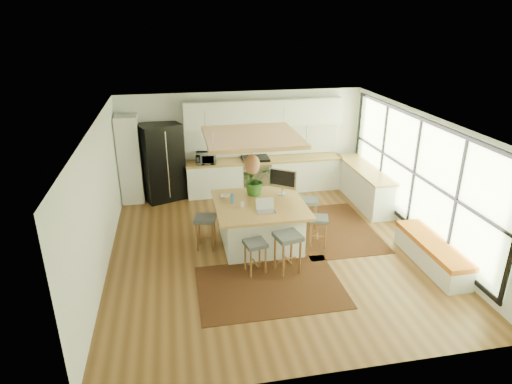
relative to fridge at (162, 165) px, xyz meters
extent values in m
plane|color=brown|center=(2.17, -3.20, -0.93)|extent=(7.00, 7.00, 0.00)
plane|color=white|center=(2.17, -3.20, 1.78)|extent=(7.00, 7.00, 0.00)
plane|color=white|center=(2.17, 0.30, 0.42)|extent=(6.50, 0.00, 6.50)
plane|color=white|center=(2.17, -6.70, 0.42)|extent=(6.50, 0.00, 6.50)
plane|color=white|center=(-1.08, -3.20, 0.42)|extent=(0.00, 7.00, 7.00)
plane|color=white|center=(5.42, -3.20, 0.42)|extent=(0.00, 7.00, 7.00)
cube|color=white|center=(-0.78, -0.02, 0.20)|extent=(0.55, 0.60, 2.25)
cube|color=white|center=(2.72, -0.02, -0.49)|extent=(4.20, 0.60, 0.88)
cube|color=#A97A3C|center=(2.72, -0.02, -0.03)|extent=(4.24, 0.64, 0.05)
cube|color=white|center=(2.72, 0.28, 0.43)|extent=(4.20, 0.02, 0.80)
cube|color=white|center=(2.72, 0.12, 1.22)|extent=(4.20, 0.34, 0.70)
cube|color=white|center=(5.10, -1.20, -0.49)|extent=(0.60, 2.50, 0.88)
cube|color=#A97A3C|center=(5.10, -1.20, -0.03)|extent=(0.64, 2.54, 0.05)
cube|color=black|center=(1.88, -4.56, -0.92)|extent=(2.60, 1.80, 0.01)
cube|color=black|center=(3.76, -2.58, -0.92)|extent=(1.80, 2.60, 0.01)
imported|color=#A5A5AA|center=(1.14, -0.08, 0.18)|extent=(0.55, 0.35, 0.35)
imported|color=#1E4C19|center=(2.00, -2.40, 0.27)|extent=(0.79, 0.83, 0.52)
imported|color=beige|center=(1.34, -2.47, 0.03)|extent=(0.24, 0.24, 0.05)
cylinder|color=teal|center=(1.46, -2.81, 0.10)|extent=(0.07, 0.07, 0.19)
cylinder|color=silver|center=(1.61, -3.06, 0.10)|extent=(0.07, 0.07, 0.19)
camera|label=1|loc=(0.37, -11.07, 3.66)|focal=30.85mm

